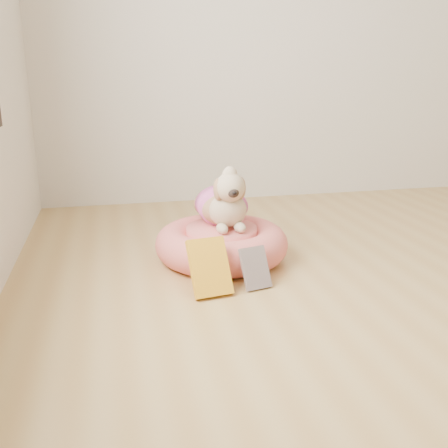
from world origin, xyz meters
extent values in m
cylinder|color=#F66460|center=(-1.06, 1.06, 0.05)|extent=(0.45, 0.45, 0.09)
torus|color=#F66460|center=(-1.06, 1.06, 0.08)|extent=(0.62, 0.62, 0.16)
cylinder|color=#F66460|center=(-1.06, 1.06, 0.12)|extent=(0.33, 0.33, 0.08)
cube|color=#FFF31A|center=(-1.19, 0.70, 0.11)|extent=(0.17, 0.17, 0.22)
cube|color=silver|center=(-0.99, 0.72, 0.08)|extent=(0.13, 0.12, 0.16)
camera|label=1|loc=(-1.54, -1.10, 0.83)|focal=40.00mm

